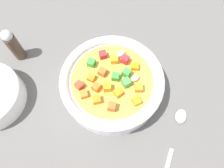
# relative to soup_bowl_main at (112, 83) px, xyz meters

# --- Properties ---
(ground_plane) EXTENTS (1.40, 1.40, 0.02)m
(ground_plane) POSITION_rel_soup_bowl_main_xyz_m (0.00, -0.00, -0.04)
(ground_plane) COLOR #565451
(soup_bowl_main) EXTENTS (0.21, 0.21, 0.07)m
(soup_bowl_main) POSITION_rel_soup_bowl_main_xyz_m (0.00, 0.00, 0.00)
(soup_bowl_main) COLOR white
(soup_bowl_main) RESTS_ON ground_plane
(spoon) EXTENTS (0.17, 0.15, 0.01)m
(spoon) POSITION_rel_soup_bowl_main_xyz_m (-0.16, -0.06, -0.03)
(spoon) COLOR silver
(spoon) RESTS_ON ground_plane
(pepper_shaker) EXTENTS (0.03, 0.03, 0.09)m
(pepper_shaker) POSITION_rel_soup_bowl_main_xyz_m (0.15, 0.17, 0.01)
(pepper_shaker) COLOR #4C3828
(pepper_shaker) RESTS_ON ground_plane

